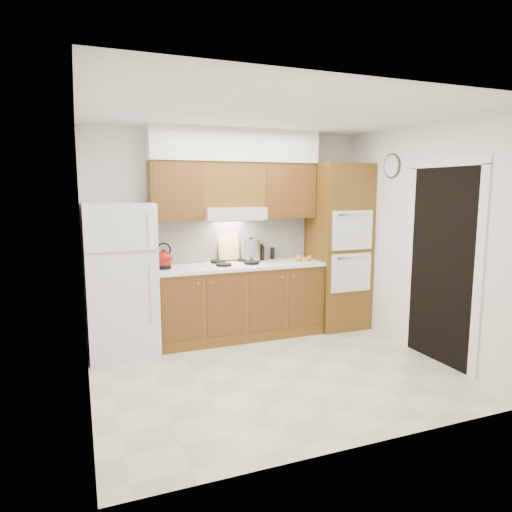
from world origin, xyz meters
The scene contains 26 objects.
floor centered at (0.00, 0.00, 0.00)m, with size 3.60×3.60×0.00m, color beige.
ceiling centered at (0.00, 0.00, 2.60)m, with size 3.60×3.60×0.00m, color white.
wall_back centered at (0.00, 1.50, 1.30)m, with size 3.60×0.02×2.60m, color white.
wall_left centered at (-1.80, 0.00, 1.30)m, with size 0.02×3.00×2.60m, color white.
wall_right centered at (1.80, 0.00, 1.30)m, with size 0.02×3.00×2.60m, color white.
fridge centered at (-1.41, 1.14, 0.86)m, with size 0.75×0.72×1.72m, color white.
base_cabinets centered at (0.02, 1.20, 0.45)m, with size 2.11×0.60×0.90m, color brown.
countertop centered at (0.03, 1.19, 0.92)m, with size 2.13×0.62×0.04m, color white.
backsplash centered at (0.02, 1.49, 1.22)m, with size 2.11×0.03×0.56m, color white.
oven_cabinet centered at (1.44, 1.18, 1.10)m, with size 0.70×0.65×2.20m, color brown.
upper_cab_left centered at (-0.71, 1.33, 1.85)m, with size 0.63×0.33×0.70m, color brown.
upper_cab_right centered at (0.72, 1.33, 1.85)m, with size 0.73×0.33×0.70m, color brown.
range_hood centered at (-0.02, 1.27, 1.57)m, with size 0.75×0.45×0.15m, color silver.
upper_cab_over_hood centered at (-0.02, 1.33, 1.92)m, with size 0.75×0.33×0.55m, color brown.
soffit centered at (0.03, 1.32, 2.40)m, with size 2.13×0.36×0.40m, color silver.
cooktop centered at (-0.02, 1.21, 0.95)m, with size 0.74×0.50×0.01m, color white.
doorway centered at (1.79, -0.35, 1.05)m, with size 0.02×0.90×2.10m, color black.
wall_clock centered at (1.79, 0.55, 2.15)m, with size 0.30×0.30×0.02m, color #3F3833.
kettle centered at (-0.91, 1.19, 1.05)m, with size 0.21×0.21×0.21m, color maroon.
cutting_board centered at (-0.03, 1.44, 1.14)m, with size 0.27×0.02×0.35m, color tan.
stock_pot centered at (0.24, 1.33, 1.10)m, with size 0.24×0.24×0.25m, color #B5B5BA.
condiment_a centered at (0.42, 1.43, 1.05)m, with size 0.06×0.06×0.22m, color black.
condiment_b centered at (0.43, 1.41, 1.03)m, with size 0.06×0.06×0.18m, color black.
condiment_c centered at (0.59, 1.45, 1.02)m, with size 0.05×0.05×0.16m, color black.
orange_near centered at (0.98, 1.12, 0.98)m, with size 0.07×0.07×0.07m, color orange.
orange_far centered at (0.83, 1.14, 0.98)m, with size 0.09×0.09×0.09m, color orange.
Camera 1 is at (-1.82, -4.12, 1.87)m, focal length 32.00 mm.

